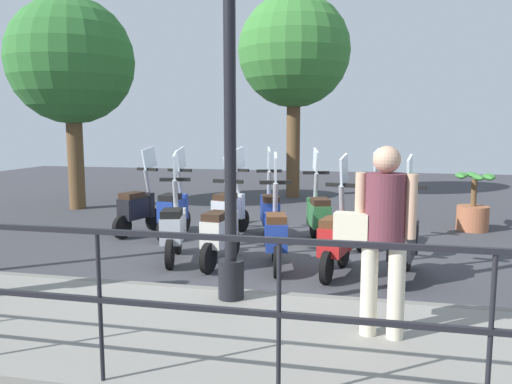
# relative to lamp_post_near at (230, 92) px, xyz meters

# --- Properties ---
(ground_plane) EXTENTS (28.00, 28.00, 0.00)m
(ground_plane) POSITION_rel_lamp_post_near_xyz_m (2.40, -0.19, -2.23)
(ground_plane) COLOR #38383D
(promenade_walkway) EXTENTS (2.20, 20.00, 0.15)m
(promenade_walkway) POSITION_rel_lamp_post_near_xyz_m (-0.75, -0.19, -2.15)
(promenade_walkway) COLOR gray
(promenade_walkway) RESTS_ON ground_plane
(fence_railing) EXTENTS (0.04, 16.03, 1.07)m
(fence_railing) POSITION_rel_lamp_post_near_xyz_m (-1.80, -0.19, -1.33)
(fence_railing) COLOR black
(fence_railing) RESTS_ON promenade_walkway
(lamp_post_near) EXTENTS (0.26, 0.90, 4.65)m
(lamp_post_near) POSITION_rel_lamp_post_near_xyz_m (0.00, 0.00, 0.00)
(lamp_post_near) COLOR black
(lamp_post_near) RESTS_ON promenade_walkway
(pedestrian_with_bag) EXTENTS (0.36, 0.66, 1.59)m
(pedestrian_with_bag) POSITION_rel_lamp_post_near_xyz_m (-0.63, -1.45, -1.15)
(pedestrian_with_bag) COLOR beige
(pedestrian_with_bag) RESTS_ON promenade_walkway
(tree_large) EXTENTS (2.80, 2.80, 4.75)m
(tree_large) POSITION_rel_lamp_post_near_xyz_m (5.51, 5.19, 1.09)
(tree_large) COLOR brown
(tree_large) RESTS_ON ground_plane
(tree_distant) EXTENTS (2.92, 2.92, 5.30)m
(tree_distant) POSITION_rel_lamp_post_near_xyz_m (8.48, 0.59, 1.58)
(tree_distant) COLOR brown
(tree_distant) RESTS_ON ground_plane
(potted_palm) EXTENTS (1.06, 0.66, 1.05)m
(potted_palm) POSITION_rel_lamp_post_near_xyz_m (4.86, -3.24, -1.78)
(potted_palm) COLOR #9E5B3D
(potted_palm) RESTS_ON ground_plane
(scooter_near_0) EXTENTS (1.22, 0.49, 1.54)m
(scooter_near_0) POSITION_rel_lamp_post_near_xyz_m (1.53, -1.79, -1.74)
(scooter_near_0) COLOR black
(scooter_near_0) RESTS_ON ground_plane
(scooter_near_1) EXTENTS (1.22, 0.49, 1.54)m
(scooter_near_1) POSITION_rel_lamp_post_near_xyz_m (1.54, -0.96, -1.74)
(scooter_near_1) COLOR black
(scooter_near_1) RESTS_ON ground_plane
(scooter_near_2) EXTENTS (1.22, 0.49, 1.54)m
(scooter_near_2) POSITION_rel_lamp_post_near_xyz_m (1.67, -0.16, -1.74)
(scooter_near_2) COLOR black
(scooter_near_2) RESTS_ON ground_plane
(scooter_near_3) EXTENTS (1.23, 0.44, 1.54)m
(scooter_near_3) POSITION_rel_lamp_post_near_xyz_m (1.66, 0.60, -1.74)
(scooter_near_3) COLOR black
(scooter_near_3) RESTS_ON ground_plane
(scooter_near_4) EXTENTS (1.21, 0.51, 1.54)m
(scooter_near_4) POSITION_rel_lamp_post_near_xyz_m (1.73, 1.31, -1.74)
(scooter_near_4) COLOR black
(scooter_near_4) RESTS_ON ground_plane
(scooter_far_0) EXTENTS (1.21, 0.53, 1.54)m
(scooter_far_0) POSITION_rel_lamp_post_near_xyz_m (3.25, -1.39, -1.74)
(scooter_far_0) COLOR black
(scooter_far_0) RESTS_ON ground_plane
(scooter_far_1) EXTENTS (1.21, 0.53, 1.54)m
(scooter_far_1) POSITION_rel_lamp_post_near_xyz_m (3.23, -0.58, -1.74)
(scooter_far_1) COLOR black
(scooter_far_1) RESTS_ON ground_plane
(scooter_far_2) EXTENTS (1.21, 0.52, 1.54)m
(scooter_far_2) POSITION_rel_lamp_post_near_xyz_m (3.38, 0.24, -1.74)
(scooter_far_2) COLOR black
(scooter_far_2) RESTS_ON ground_plane
(scooter_far_3) EXTENTS (1.20, 0.53, 1.54)m
(scooter_far_3) POSITION_rel_lamp_post_near_xyz_m (3.44, 0.96, -1.74)
(scooter_far_3) COLOR black
(scooter_far_3) RESTS_ON ground_plane
(scooter_far_4) EXTENTS (1.23, 0.44, 1.54)m
(scooter_far_4) POSITION_rel_lamp_post_near_xyz_m (3.18, 1.88, -1.74)
(scooter_far_4) COLOR black
(scooter_far_4) RESTS_ON ground_plane
(scooter_far_5) EXTENTS (1.20, 0.53, 1.54)m
(scooter_far_5) POSITION_rel_lamp_post_near_xyz_m (3.24, 2.58, -1.74)
(scooter_far_5) COLOR black
(scooter_far_5) RESTS_ON ground_plane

